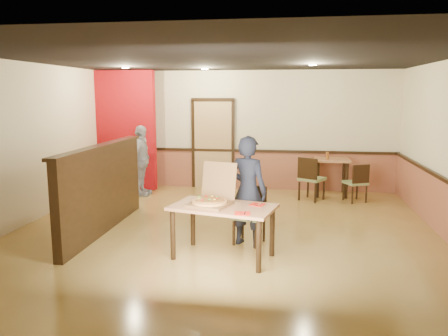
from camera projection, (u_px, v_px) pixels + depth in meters
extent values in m
plane|color=#A3823F|center=(225.00, 233.00, 7.18)|extent=(7.00, 7.00, 0.00)
plane|color=black|center=(225.00, 58.00, 6.71)|extent=(7.00, 7.00, 0.00)
plane|color=beige|center=(246.00, 130.00, 10.36)|extent=(7.00, 0.00, 7.00)
plane|color=beige|center=(23.00, 145.00, 7.46)|extent=(0.00, 7.00, 7.00)
cube|color=#98553C|center=(246.00, 170.00, 10.49)|extent=(7.00, 0.04, 0.90)
cube|color=black|center=(246.00, 151.00, 10.39)|extent=(7.00, 0.06, 0.06)
cube|color=tan|center=(213.00, 145.00, 10.50)|extent=(0.90, 0.06, 2.10)
cube|color=black|center=(103.00, 190.00, 7.16)|extent=(0.14, 3.00, 1.40)
cube|color=black|center=(101.00, 146.00, 7.04)|extent=(0.20, 3.10, 0.05)
cube|color=#9F0B11|center=(122.00, 131.00, 10.30)|extent=(1.60, 0.20, 2.78)
cylinder|color=#FFE3B2|center=(125.00, 68.00, 8.81)|extent=(0.14, 0.14, 0.02)
cylinder|color=#FFE3B2|center=(205.00, 69.00, 9.27)|extent=(0.14, 0.14, 0.02)
cylinder|color=#FFE3B2|center=(313.00, 65.00, 7.97)|extent=(0.14, 0.14, 0.02)
cube|color=#B87A4D|center=(223.00, 207.00, 5.97)|extent=(1.53, 1.09, 0.04)
cylinder|color=black|center=(173.00, 235.00, 5.97)|extent=(0.07, 0.07, 0.70)
cylinder|color=black|center=(193.00, 222.00, 6.55)|extent=(0.07, 0.07, 0.70)
cylinder|color=black|center=(259.00, 246.00, 5.52)|extent=(0.07, 0.07, 0.70)
cylinder|color=black|center=(272.00, 232.00, 6.10)|extent=(0.07, 0.07, 0.70)
cube|color=olive|center=(249.00, 216.00, 6.61)|extent=(0.53, 0.53, 0.06)
cube|color=black|center=(254.00, 198.00, 6.74)|extent=(0.40, 0.15, 0.41)
cylinder|color=black|center=(234.00, 233.00, 6.56)|extent=(0.04, 0.04, 0.37)
cylinder|color=black|center=(243.00, 227.00, 6.88)|extent=(0.04, 0.04, 0.37)
cylinder|color=black|center=(256.00, 236.00, 6.41)|extent=(0.04, 0.04, 0.37)
cylinder|color=black|center=(264.00, 230.00, 6.73)|extent=(0.04, 0.04, 0.37)
cube|color=olive|center=(312.00, 179.00, 9.32)|extent=(0.64, 0.64, 0.06)
cube|color=black|center=(307.00, 168.00, 9.12)|extent=(0.40, 0.26, 0.44)
cylinder|color=black|center=(324.00, 190.00, 9.39)|extent=(0.04, 0.04, 0.40)
cylinder|color=black|center=(315.00, 194.00, 9.10)|extent=(0.04, 0.04, 0.40)
cylinder|color=black|center=(308.00, 188.00, 9.63)|extent=(0.04, 0.04, 0.40)
cylinder|color=black|center=(299.00, 191.00, 9.34)|extent=(0.04, 0.04, 0.40)
cube|color=olive|center=(355.00, 183.00, 9.20)|extent=(0.54, 0.54, 0.05)
cube|color=black|center=(361.00, 174.00, 8.99)|extent=(0.36, 0.20, 0.39)
cylinder|color=black|center=(357.00, 191.00, 9.44)|extent=(0.04, 0.04, 0.35)
cylinder|color=black|center=(366.00, 194.00, 9.13)|extent=(0.04, 0.04, 0.35)
cylinder|color=black|center=(343.00, 192.00, 9.35)|extent=(0.04, 0.04, 0.35)
cylinder|color=black|center=(352.00, 196.00, 9.03)|extent=(0.04, 0.04, 0.35)
cube|color=#B87A4D|center=(332.00, 159.00, 9.73)|extent=(0.79, 0.79, 0.04)
cylinder|color=black|center=(318.00, 180.00, 9.55)|extent=(0.07, 0.07, 0.79)
cylinder|color=black|center=(316.00, 175.00, 10.15)|extent=(0.07, 0.07, 0.79)
cylinder|color=black|center=(347.00, 181.00, 9.45)|extent=(0.07, 0.07, 0.79)
cylinder|color=black|center=(344.00, 176.00, 10.05)|extent=(0.07, 0.07, 0.79)
imported|color=black|center=(248.00, 191.00, 6.46)|extent=(0.71, 0.59, 1.66)
imported|color=#97969F|center=(141.00, 161.00, 9.71)|extent=(0.40, 0.93, 1.57)
cube|color=brown|center=(210.00, 204.00, 5.98)|extent=(0.65, 0.65, 0.04)
cube|color=brown|center=(219.00, 180.00, 6.21)|extent=(0.53, 0.24, 0.52)
cylinder|color=#DB9A4F|center=(210.00, 201.00, 5.98)|extent=(0.63, 0.63, 0.03)
cube|color=red|center=(243.00, 213.00, 5.57)|extent=(0.22, 0.22, 0.00)
cylinder|color=silver|center=(240.00, 213.00, 5.58)|extent=(0.02, 0.17, 0.01)
cube|color=silver|center=(245.00, 213.00, 5.57)|extent=(0.03, 0.18, 0.00)
cube|color=red|center=(257.00, 205.00, 6.02)|extent=(0.24, 0.24, 0.00)
cylinder|color=silver|center=(255.00, 204.00, 6.02)|extent=(0.06, 0.16, 0.01)
cube|color=silver|center=(259.00, 204.00, 6.01)|extent=(0.07, 0.17, 0.00)
cylinder|color=brown|center=(327.00, 156.00, 9.60)|extent=(0.06, 0.06, 0.16)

